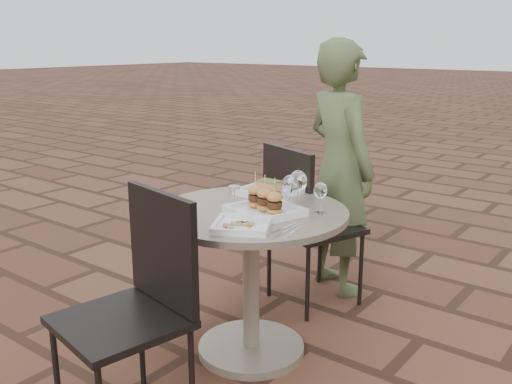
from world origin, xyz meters
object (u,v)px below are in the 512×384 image
Objects in this scene: plate_tuna at (242,225)px; diner at (340,168)px; cafe_table at (251,260)px; chair_far at (302,214)px; plate_sliders at (265,205)px; plate_salmon at (269,190)px; chair_near at (141,291)px.

diner is at bearing 99.72° from plate_tuna.
chair_far is (-0.10, 0.59, 0.07)m from cafe_table.
plate_sliders is at bearing 101.51° from plate_tuna.
plate_salmon is at bearing 109.60° from cafe_table.
chair_far is 1.00× the size of chair_near.
chair_near is (0.07, -1.24, 0.00)m from chair_far.
plate_salmon is (0.00, -0.32, 0.20)m from chair_far.
plate_sliders is (0.16, -0.96, 0.02)m from diner.
chair_near reaches higher than plate_sliders.
plate_sliders is (0.19, -0.29, 0.02)m from plate_salmon.
chair_near is 0.95m from plate_salmon.
cafe_table is 0.61m from chair_far.
plate_salmon is 0.85× the size of plate_tuna.
diner is 4.30× the size of plate_sliders.
plate_sliders is (0.12, 0.64, 0.22)m from chair_near.
plate_sliders reaches higher than plate_salmon.
plate_sliders is at bearing 127.98° from chair_far.
chair_near is 0.62× the size of diner.
chair_near is 2.66× the size of plate_sliders.
chair_near is 2.98× the size of plate_tuna.
plate_tuna reaches higher than cafe_table.
diner is (-0.07, 0.94, 0.27)m from cafe_table.
plate_tuna is (0.13, -0.23, 0.26)m from cafe_table.
diner reaches higher than plate_salmon.
plate_salmon is 0.35m from plate_sliders.
chair_far is 0.38m from plate_salmon.
chair_near is at bearing 116.08° from diner.
cafe_table is at bearing 120.16° from plate_tuna.
chair_near is 0.68m from plate_sliders.
diner is at bearing 102.14° from chair_near.
chair_far is 0.40m from diner.
plate_tuna is (0.17, 0.42, 0.19)m from chair_near.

